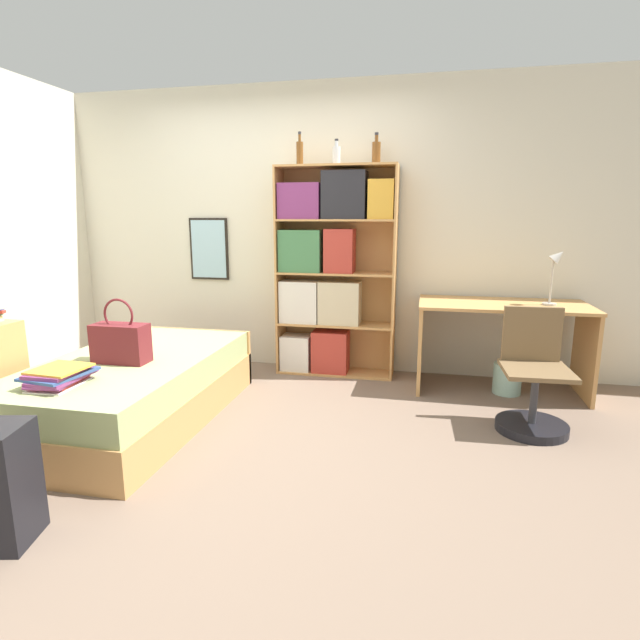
{
  "coord_description": "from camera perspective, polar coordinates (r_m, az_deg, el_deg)",
  "views": [
    {
      "loc": [
        1.34,
        -3.0,
        1.43
      ],
      "look_at": [
        0.66,
        0.19,
        0.75
      ],
      "focal_mm": 28.0,
      "sensor_mm": 36.0,
      "label": 1
    }
  ],
  "objects": [
    {
      "name": "ground_plane",
      "position": [
        3.58,
        -11.2,
        -11.99
      ],
      "size": [
        14.0,
        14.0,
        0.0
      ],
      "primitive_type": "plane",
      "color": "#756051"
    },
    {
      "name": "wall_back",
      "position": [
        4.78,
        -4.28,
        10.17
      ],
      "size": [
        10.0,
        0.09,
        2.6
      ],
      "color": "beige",
      "rests_on": "ground_plane"
    },
    {
      "name": "bed",
      "position": [
        3.81,
        -20.32,
        -7.36
      ],
      "size": [
        1.06,
        1.9,
        0.46
      ],
      "color": "tan",
      "rests_on": "ground_plane"
    },
    {
      "name": "handbag",
      "position": [
        3.6,
        -21.83,
        -2.35
      ],
      "size": [
        0.37,
        0.17,
        0.44
      ],
      "color": "maroon",
      "rests_on": "bed"
    },
    {
      "name": "book_stack_on_bed",
      "position": [
        3.29,
        -27.61,
        -5.68
      ],
      "size": [
        0.33,
        0.38,
        0.11
      ],
      "color": "silver",
      "rests_on": "bed"
    },
    {
      "name": "bookcase",
      "position": [
        4.49,
        0.77,
        5.76
      ],
      "size": [
        1.06,
        0.3,
        1.86
      ],
      "color": "tan",
      "rests_on": "ground_plane"
    },
    {
      "name": "bottle_green",
      "position": [
        4.55,
        -2.33,
        18.58
      ],
      "size": [
        0.06,
        0.06,
        0.28
      ],
      "color": "brown",
      "rests_on": "bookcase"
    },
    {
      "name": "bottle_brown",
      "position": [
        4.49,
        1.89,
        18.34
      ],
      "size": [
        0.07,
        0.07,
        0.21
      ],
      "color": "#B7BCC1",
      "rests_on": "bookcase"
    },
    {
      "name": "bottle_clear",
      "position": [
        4.47,
        6.45,
        18.52
      ],
      "size": [
        0.07,
        0.07,
        0.26
      ],
      "color": "brown",
      "rests_on": "bookcase"
    },
    {
      "name": "desk",
      "position": [
        4.35,
        20.03,
        -0.97
      ],
      "size": [
        1.34,
        0.66,
        0.74
      ],
      "color": "tan",
      "rests_on": "ground_plane"
    },
    {
      "name": "desk_lamp",
      "position": [
        4.33,
        25.38,
        5.59
      ],
      "size": [
        0.16,
        0.11,
        0.46
      ],
      "color": "#ADA89E",
      "rests_on": "desk"
    },
    {
      "name": "desk_chair",
      "position": [
        3.71,
        23.13,
        -7.62
      ],
      "size": [
        0.47,
        0.47,
        0.82
      ],
      "color": "black",
      "rests_on": "ground_plane"
    },
    {
      "name": "waste_bin",
      "position": [
        4.4,
        20.6,
        -6.27
      ],
      "size": [
        0.22,
        0.22,
        0.25
      ],
      "color": "#99C1B2",
      "rests_on": "ground_plane"
    }
  ]
}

